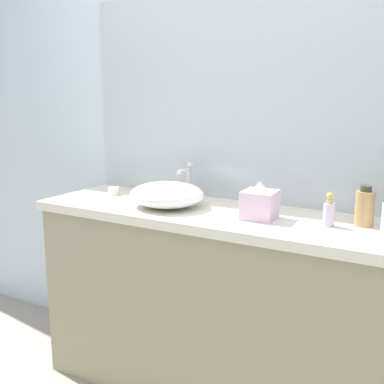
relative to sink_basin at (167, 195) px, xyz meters
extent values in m
cube|color=silver|center=(0.33, 0.34, 0.32)|extent=(6.00, 0.06, 2.60)
cube|color=gray|center=(0.25, 0.04, -0.54)|extent=(1.71, 0.48, 0.88)
cube|color=silver|center=(0.25, 0.04, -0.08)|extent=(1.75, 0.52, 0.04)
cube|color=#B2BCC6|center=(0.25, 0.30, 0.44)|extent=(1.71, 0.01, 1.00)
ellipsoid|color=white|center=(0.00, 0.00, 0.00)|extent=(0.35, 0.33, 0.11)
cylinder|color=silver|center=(0.00, 0.19, 0.02)|extent=(0.03, 0.03, 0.16)
cylinder|color=silver|center=(0.00, 0.15, 0.09)|extent=(0.02, 0.09, 0.02)
sphere|color=silver|center=(0.00, 0.21, 0.11)|extent=(0.03, 0.03, 0.03)
cylinder|color=#BFACCC|center=(0.74, 0.04, -0.01)|extent=(0.05, 0.05, 0.09)
cylinder|color=#D4B253|center=(0.74, 0.04, 0.04)|extent=(0.02, 0.02, 0.02)
sphere|color=gold|center=(0.74, 0.04, 0.07)|extent=(0.03, 0.03, 0.03)
cylinder|color=#D5AA53|center=(0.74, 0.03, 0.07)|extent=(0.01, 0.02, 0.01)
cylinder|color=#A88352|center=(0.86, 0.11, 0.01)|extent=(0.08, 0.08, 0.14)
cylinder|color=#35352A|center=(0.86, 0.11, 0.09)|extent=(0.04, 0.04, 0.02)
cube|color=silver|center=(0.46, 0.01, 0.00)|extent=(0.14, 0.14, 0.12)
cone|color=white|center=(0.46, 0.01, 0.08)|extent=(0.08, 0.08, 0.04)
cylinder|color=silver|center=(-0.38, 0.08, -0.04)|extent=(0.06, 0.06, 0.04)
camera|label=1|loc=(1.17, -1.82, 0.46)|focal=44.36mm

